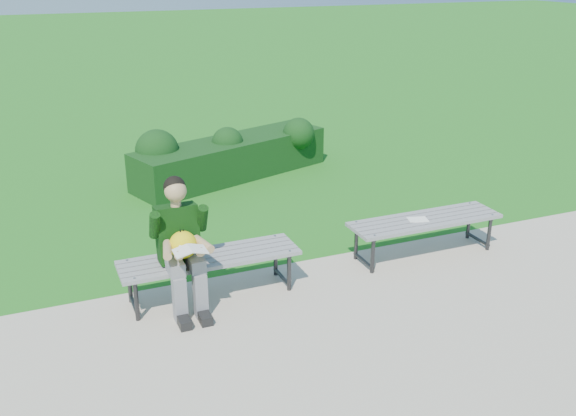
{
  "coord_description": "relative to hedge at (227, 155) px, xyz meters",
  "views": [
    {
      "loc": [
        -2.47,
        -6.03,
        3.22
      ],
      "look_at": [
        -0.05,
        -0.22,
        0.79
      ],
      "focal_mm": 40.0,
      "sensor_mm": 36.0,
      "label": 1
    }
  ],
  "objects": [
    {
      "name": "seated_boy",
      "position": [
        -1.63,
        -3.77,
        0.35
      ],
      "size": [
        0.56,
        0.76,
        1.31
      ],
      "color": "gray",
      "rests_on": "walkway"
    },
    {
      "name": "paper_sheet",
      "position": [
        1.12,
        -3.66,
        0.1
      ],
      "size": [
        0.25,
        0.21,
        0.01
      ],
      "color": "white",
      "rests_on": "bench_right"
    },
    {
      "name": "bench_right",
      "position": [
        1.22,
        -3.66,
        0.05
      ],
      "size": [
        1.8,
        0.5,
        0.46
      ],
      "color": "gray",
      "rests_on": "walkway"
    },
    {
      "name": "walkway",
      "position": [
        -0.36,
        -5.04,
        -0.36
      ],
      "size": [
        30.0,
        3.5,
        0.02
      ],
      "color": "#B6AB99",
      "rests_on": "ground"
    },
    {
      "name": "hedge",
      "position": [
        0.0,
        0.0,
        0.0
      ],
      "size": [
        3.36,
        1.84,
        0.9
      ],
      "color": "#134112",
      "rests_on": "ground"
    },
    {
      "name": "bench_left",
      "position": [
        -1.33,
        -3.68,
        0.05
      ],
      "size": [
        1.8,
        0.5,
        0.46
      ],
      "color": "gray",
      "rests_on": "walkway"
    },
    {
      "name": "ground",
      "position": [
        -0.36,
        -3.29,
        -0.37
      ],
      "size": [
        80.0,
        80.0,
        0.0
      ],
      "color": "#377122",
      "rests_on": "ground"
    }
  ]
}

